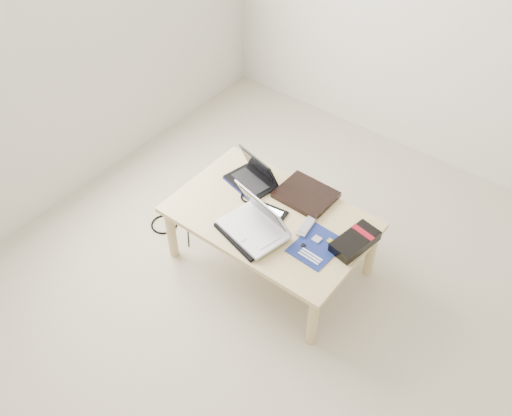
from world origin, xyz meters
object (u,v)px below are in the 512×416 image
Objects in this scene: netbook at (253,177)px; gpu_box at (355,242)px; coffee_table at (270,222)px; white_laptop at (256,222)px.

gpu_box is (0.73, -0.06, -0.01)m from netbook.
coffee_table is 0.18m from white_laptop.
gpu_box is (0.47, 0.24, -0.04)m from white_laptop.
gpu_box is at bearing -5.00° from netbook.
netbook is at bearing 147.20° from coffee_table.
white_laptop is (0.01, -0.14, 0.12)m from coffee_table.
white_laptop is at bearing -153.46° from gpu_box.
white_laptop reaches higher than netbook.
coffee_table is at bearing -168.64° from gpu_box.
coffee_table is 2.79× the size of white_laptop.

